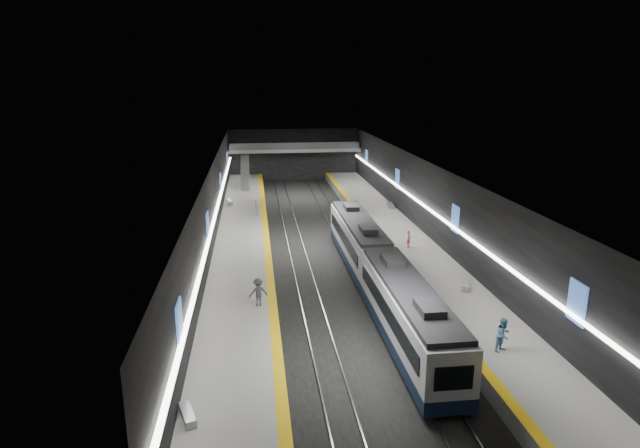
{
  "coord_description": "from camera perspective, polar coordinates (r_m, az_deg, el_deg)",
  "views": [
    {
      "loc": [
        -6.23,
        -48.42,
        15.56
      ],
      "look_at": [
        -0.19,
        0.07,
        2.2
      ],
      "focal_mm": 30.0,
      "sensor_mm": 36.0,
      "label": 1
    }
  ],
  "objects": [
    {
      "name": "cove_light_right",
      "position": [
        52.34,
        10.93,
        2.03
      ],
      "size": [
        0.25,
        68.6,
        0.12
      ],
      "primitive_type": "cube",
      "color": "white",
      "rests_on": "wall_right"
    },
    {
      "name": "rails",
      "position": [
        51.22,
        0.22,
        -2.32
      ],
      "size": [
        6.52,
        70.0,
        0.12
      ],
      "color": "gray",
      "rests_on": "ground"
    },
    {
      "name": "cove_light_left",
      "position": [
        49.95,
        -11.0,
        1.39
      ],
      "size": [
        0.25,
        68.6,
        0.12
      ],
      "primitive_type": "cube",
      "color": "white",
      "rests_on": "wall_left"
    },
    {
      "name": "ad_posters",
      "position": [
        51.02,
        0.08,
        2.77
      ],
      "size": [
        19.94,
        53.5,
        2.2
      ],
      "color": "#4779D5",
      "rests_on": "wall_left"
    },
    {
      "name": "passenger_right_b",
      "position": [
        31.52,
        18.99,
        -11.14
      ],
      "size": [
        1.19,
        1.12,
        1.95
      ],
      "primitive_type": "imported",
      "rotation": [
        0.0,
        0.0,
        0.55
      ],
      "color": "#538CB5",
      "rests_on": "platform_right"
    },
    {
      "name": "passenger_right_a",
      "position": [
        48.06,
        9.45,
        -1.61
      ],
      "size": [
        0.54,
        0.65,
        1.52
      ],
      "primitive_type": "imported",
      "rotation": [
        0.0,
        0.0,
        1.2
      ],
      "color": "#C25E48",
      "rests_on": "platform_right"
    },
    {
      "name": "wall_left",
      "position": [
        49.92,
        -11.24,
        1.6
      ],
      "size": [
        0.04,
        70.0,
        8.0
      ],
      "primitive_type": "cube",
      "color": "black",
      "rests_on": "ground"
    },
    {
      "name": "escalator",
      "position": [
        75.5,
        -8.0,
        5.49
      ],
      "size": [
        1.2,
        7.5,
        3.92
      ],
      "primitive_type": "cube",
      "rotation": [
        0.44,
        0.0,
        0.0
      ],
      "color": "#99999E",
      "rests_on": "platform_left"
    },
    {
      "name": "tile_surface_right",
      "position": [
        52.39,
        8.38,
        -1.0
      ],
      "size": [
        5.0,
        70.0,
        0.02
      ],
      "primitive_type": "cube",
      "color": "#9A9A96",
      "rests_on": "platform_right"
    },
    {
      "name": "tactile_strip_right",
      "position": [
        51.85,
        6.04,
        -1.08
      ],
      "size": [
        0.6,
        70.0,
        0.02
      ],
      "primitive_type": "cube",
      "color": "yellow",
      "rests_on": "platform_right"
    },
    {
      "name": "tile_surface_left",
      "position": [
        50.57,
        -8.24,
        -1.59
      ],
      "size": [
        5.0,
        70.0,
        0.02
      ],
      "primitive_type": "cube",
      "color": "#9A9A96",
      "rests_on": "platform_left"
    },
    {
      "name": "ceiling",
      "position": [
        49.4,
        0.23,
        6.49
      ],
      "size": [
        20.0,
        70.0,
        0.04
      ],
      "primitive_type": "cube",
      "rotation": [
        3.14,
        0.0,
        0.0
      ],
      "color": "beige",
      "rests_on": "wall_left"
    },
    {
      "name": "wall_back",
      "position": [
        84.44,
        -2.83,
        7.41
      ],
      "size": [
        20.0,
        0.04,
        8.0
      ],
      "primitive_type": "cube",
      "color": "black",
      "rests_on": "ground"
    },
    {
      "name": "wall_right",
      "position": [
        52.36,
        11.15,
        2.24
      ],
      "size": [
        0.04,
        70.0,
        8.0
      ],
      "primitive_type": "cube",
      "color": "black",
      "rests_on": "ground"
    },
    {
      "name": "mezzanine_bridge",
      "position": [
        82.26,
        -2.73,
        7.93
      ],
      "size": [
        20.0,
        3.0,
        1.5
      ],
      "color": "gray",
      "rests_on": "wall_left"
    },
    {
      "name": "tactile_strip_left",
      "position": [
        50.56,
        -5.75,
        -1.5
      ],
      "size": [
        0.6,
        70.0,
        0.02
      ],
      "primitive_type": "cube",
      "color": "yellow",
      "rests_on": "platform_left"
    },
    {
      "name": "ground",
      "position": [
        51.24,
        0.22,
        -2.39
      ],
      "size": [
        70.0,
        70.0,
        0.0
      ],
      "primitive_type": "plane",
      "color": "black",
      "rests_on": "ground"
    },
    {
      "name": "platform_left",
      "position": [
        50.72,
        -8.22,
        -2.14
      ],
      "size": [
        5.0,
        70.0,
        1.0
      ],
      "primitive_type": "cube",
      "color": "slate",
      "rests_on": "ground"
    },
    {
      "name": "train",
      "position": [
        39.11,
        6.26,
        -4.79
      ],
      "size": [
        2.69,
        30.04,
        3.6
      ],
      "color": "#101F3B",
      "rests_on": "ground"
    },
    {
      "name": "platform_right",
      "position": [
        52.53,
        8.36,
        -1.54
      ],
      "size": [
        5.0,
        70.0,
        1.0
      ],
      "primitive_type": "cube",
      "color": "slate",
      "rests_on": "ground"
    },
    {
      "name": "passenger_left_a",
      "position": [
        58.7,
        -6.78,
        1.74
      ],
      "size": [
        0.69,
        1.15,
        1.83
      ],
      "primitive_type": "imported",
      "rotation": [
        0.0,
        0.0,
        -1.33
      ],
      "color": "silver",
      "rests_on": "platform_left"
    },
    {
      "name": "bench_right_near",
      "position": [
        39.99,
        15.31,
        -6.3
      ],
      "size": [
        1.19,
        1.82,
        0.43
      ],
      "primitive_type": "cube",
      "rotation": [
        0.0,
        0.0,
        -0.43
      ],
      "color": "#99999E",
      "rests_on": "platform_right"
    },
    {
      "name": "passenger_left_b",
      "position": [
        35.66,
        -6.6,
        -7.25
      ],
      "size": [
        1.34,
        0.92,
        1.9
      ],
      "primitive_type": "imported",
      "rotation": [
        0.0,
        0.0,
        3.33
      ],
      "color": "#393A3F",
      "rests_on": "platform_left"
    },
    {
      "name": "bench_left_far",
      "position": [
        64.92,
        -9.6,
        2.33
      ],
      "size": [
        0.76,
        1.99,
        0.47
      ],
      "primitive_type": "cube",
      "rotation": [
        0.0,
        0.0,
        0.11
      ],
      "color": "#99999E",
      "rests_on": "platform_left"
    },
    {
      "name": "bench_right_far",
      "position": [
        62.75,
        7.5,
        1.97
      ],
      "size": [
        0.66,
        2.01,
        0.49
      ],
      "primitive_type": "cube",
      "rotation": [
        0.0,
        0.0,
        -0.05
      ],
      "color": "#99999E",
      "rests_on": "platform_right"
    },
    {
      "name": "bench_left_near",
      "position": [
        25.7,
        -13.95,
        -19.18
      ],
      "size": [
        0.96,
        1.75,
        0.41
      ],
      "primitive_type": "cube",
      "rotation": [
        0.0,
        0.0,
        0.31
      ],
      "color": "#99999E",
      "rests_on": "platform_left"
    }
  ]
}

